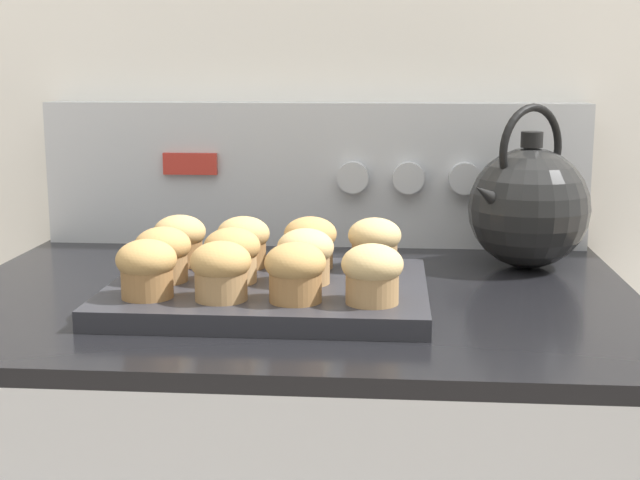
# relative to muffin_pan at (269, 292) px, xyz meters

# --- Properties ---
(wall_back) EXTENTS (8.00, 0.05, 2.40)m
(wall_back) POSITION_rel_muffin_pan_xyz_m (0.02, 0.39, 0.27)
(wall_back) COLOR white
(wall_back) RESTS_ON ground_plane
(control_panel) EXTENTS (0.78, 0.07, 0.21)m
(control_panel) POSITION_rel_muffin_pan_xyz_m (0.02, 0.34, 0.09)
(control_panel) COLOR #B7BABF
(control_panel) RESTS_ON stove_range
(muffin_pan) EXTENTS (0.35, 0.27, 0.02)m
(muffin_pan) POSITION_rel_muffin_pan_xyz_m (0.00, 0.00, 0.00)
(muffin_pan) COLOR #28282D
(muffin_pan) RESTS_ON stove_range
(muffin_r0_c0) EXTENTS (0.06, 0.06, 0.06)m
(muffin_r0_c0) POSITION_rel_muffin_pan_xyz_m (-0.12, -0.07, 0.04)
(muffin_r0_c0) COLOR olive
(muffin_r0_c0) RESTS_ON muffin_pan
(muffin_r0_c1) EXTENTS (0.06, 0.06, 0.06)m
(muffin_r0_c1) POSITION_rel_muffin_pan_xyz_m (-0.04, -0.08, 0.04)
(muffin_r0_c1) COLOR #A37A4C
(muffin_r0_c1) RESTS_ON muffin_pan
(muffin_r0_c2) EXTENTS (0.06, 0.06, 0.06)m
(muffin_r0_c2) POSITION_rel_muffin_pan_xyz_m (0.04, -0.08, 0.04)
(muffin_r0_c2) COLOR olive
(muffin_r0_c2) RESTS_ON muffin_pan
(muffin_r0_c3) EXTENTS (0.06, 0.06, 0.06)m
(muffin_r0_c3) POSITION_rel_muffin_pan_xyz_m (0.12, -0.08, 0.04)
(muffin_r0_c3) COLOR #A37A4C
(muffin_r0_c3) RESTS_ON muffin_pan
(muffin_r1_c0) EXTENTS (0.06, 0.06, 0.06)m
(muffin_r1_c0) POSITION_rel_muffin_pan_xyz_m (-0.12, -0.00, 0.04)
(muffin_r1_c0) COLOR #A37A4C
(muffin_r1_c0) RESTS_ON muffin_pan
(muffin_r1_c1) EXTENTS (0.06, 0.06, 0.06)m
(muffin_r1_c1) POSITION_rel_muffin_pan_xyz_m (-0.04, -0.00, 0.04)
(muffin_r1_c1) COLOR tan
(muffin_r1_c1) RESTS_ON muffin_pan
(muffin_r1_c2) EXTENTS (0.06, 0.06, 0.06)m
(muffin_r1_c2) POSITION_rel_muffin_pan_xyz_m (0.04, 0.00, 0.04)
(muffin_r1_c2) COLOR #A37A4C
(muffin_r1_c2) RESTS_ON muffin_pan
(muffin_r2_c0) EXTENTS (0.06, 0.06, 0.06)m
(muffin_r2_c0) POSITION_rel_muffin_pan_xyz_m (-0.12, 0.08, 0.04)
(muffin_r2_c0) COLOR olive
(muffin_r2_c0) RESTS_ON muffin_pan
(muffin_r2_c1) EXTENTS (0.06, 0.06, 0.06)m
(muffin_r2_c1) POSITION_rel_muffin_pan_xyz_m (-0.04, 0.07, 0.04)
(muffin_r2_c1) COLOR olive
(muffin_r2_c1) RESTS_ON muffin_pan
(muffin_r2_c2) EXTENTS (0.06, 0.06, 0.06)m
(muffin_r2_c2) POSITION_rel_muffin_pan_xyz_m (0.04, 0.08, 0.04)
(muffin_r2_c2) COLOR #A37A4C
(muffin_r2_c2) RESTS_ON muffin_pan
(muffin_r2_c3) EXTENTS (0.06, 0.06, 0.06)m
(muffin_r2_c3) POSITION_rel_muffin_pan_xyz_m (0.11, 0.08, 0.04)
(muffin_r2_c3) COLOR #A37A4C
(muffin_r2_c3) RESTS_ON muffin_pan
(tea_kettle) EXTENTS (0.17, 0.17, 0.21)m
(tea_kettle) POSITION_rel_muffin_pan_xyz_m (0.31, 0.20, 0.07)
(tea_kettle) COLOR black
(tea_kettle) RESTS_ON stove_range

